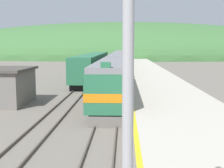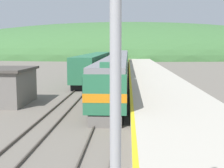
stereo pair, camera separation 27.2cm
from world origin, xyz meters
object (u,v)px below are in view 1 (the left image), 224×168
express_train_lead_car (111,80)px  carriage_second (117,66)px  siding_train (94,65)px  carriage_fourth (120,57)px  signal_mast_main (128,29)px  carriage_third (119,60)px

express_train_lead_car → carriage_second: size_ratio=1.00×
carriage_second → express_train_lead_car: bearing=-90.0°
carriage_second → siding_train: siding_train is taller
express_train_lead_car → carriage_second: (0.00, 20.49, -0.01)m
express_train_lead_car → carriage_fourth: bearing=90.0°
carriage_fourth → signal_mast_main: signal_mast_main is taller
carriage_second → signal_mast_main: signal_mast_main is taller
siding_train → carriage_second: bearing=-41.8°
siding_train → signal_mast_main: signal_mast_main is taller
carriage_third → signal_mast_main: size_ratio=2.27×
carriage_second → carriage_fourth: bearing=90.0°
carriage_third → siding_train: bearing=-103.7°
carriage_second → carriage_third: bearing=90.0°
carriage_second → carriage_fourth: size_ratio=1.00×
signal_mast_main → siding_train: bearing=96.4°
carriage_fourth → siding_train: siding_train is taller
carriage_fourth → siding_train: size_ratio=0.55×
carriage_second → siding_train: 5.46m
carriage_third → siding_train: size_ratio=0.55×
carriage_second → carriage_third: size_ratio=1.00×
carriage_second → carriage_third: 20.30m
carriage_fourth → signal_mast_main: size_ratio=2.27×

